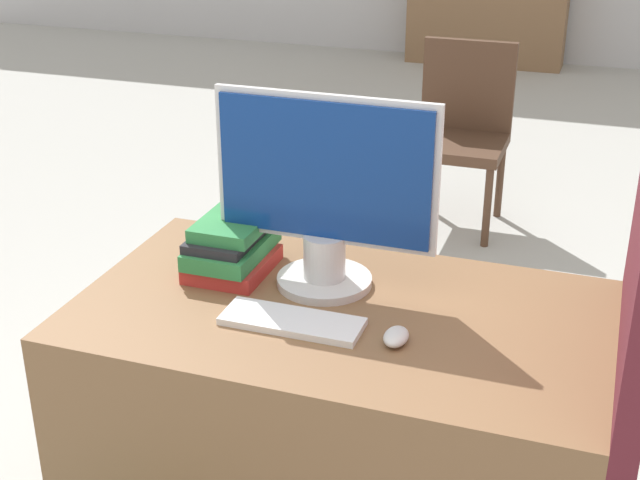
{
  "coord_description": "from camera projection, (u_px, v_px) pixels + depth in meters",
  "views": [
    {
      "loc": [
        0.53,
        -1.33,
        1.72
      ],
      "look_at": [
        -0.04,
        0.32,
        0.94
      ],
      "focal_mm": 50.0,
      "sensor_mm": 36.0,
      "label": 1
    }
  ],
  "objects": [
    {
      "name": "desk",
      "position": [
        339.0,
        446.0,
        2.16
      ],
      "size": [
        1.19,
        0.7,
        0.76
      ],
      "color": "brown",
      "rests_on": "ground_plane"
    },
    {
      "name": "carrel_divider",
      "position": [
        624.0,
        392.0,
        1.86
      ],
      "size": [
        0.07,
        0.72,
        1.32
      ],
      "color": "#5B1E28",
      "rests_on": "ground_plane"
    },
    {
      "name": "monitor",
      "position": [
        325.0,
        195.0,
        2.02
      ],
      "size": [
        0.52,
        0.23,
        0.46
      ],
      "color": "silver",
      "rests_on": "desk"
    },
    {
      "name": "keyboard",
      "position": [
        292.0,
        321.0,
        1.93
      ],
      "size": [
        0.31,
        0.11,
        0.02
      ],
      "color": "white",
      "rests_on": "desk"
    },
    {
      "name": "mouse",
      "position": [
        396.0,
        337.0,
        1.86
      ],
      "size": [
        0.05,
        0.08,
        0.03
      ],
      "color": "silver",
      "rests_on": "desk"
    },
    {
      "name": "book_stack",
      "position": [
        232.0,
        246.0,
        2.16
      ],
      "size": [
        0.18,
        0.26,
        0.13
      ],
      "color": "#B72D28",
      "rests_on": "desk"
    },
    {
      "name": "far_chair",
      "position": [
        461.0,
        126.0,
        4.23
      ],
      "size": [
        0.44,
        0.44,
        0.87
      ],
      "rotation": [
        0.0,
        0.0,
        0.61
      ],
      "color": "#4C3323",
      "rests_on": "ground_plane"
    }
  ]
}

